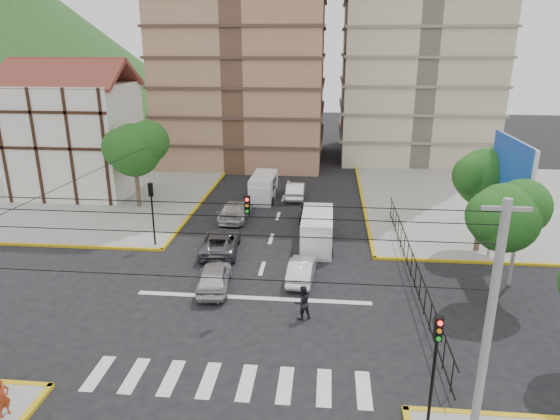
# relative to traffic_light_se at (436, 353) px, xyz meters

# --- Properties ---
(ground) EXTENTS (160.00, 160.00, 0.00)m
(ground) POSITION_rel_traffic_light_se_xyz_m (-7.80, 7.80, -3.11)
(ground) COLOR black
(ground) RESTS_ON ground
(sidewalk_nw) EXTENTS (26.00, 26.00, 0.15)m
(sidewalk_nw) POSITION_rel_traffic_light_se_xyz_m (-27.80, 27.80, -3.04)
(sidewalk_nw) COLOR gray
(sidewalk_nw) RESTS_ON ground
(sidewalk_ne) EXTENTS (26.00, 26.00, 0.15)m
(sidewalk_ne) POSITION_rel_traffic_light_se_xyz_m (12.20, 27.80, -3.04)
(sidewalk_ne) COLOR gray
(sidewalk_ne) RESTS_ON ground
(crosswalk_stripes) EXTENTS (12.00, 2.40, 0.01)m
(crosswalk_stripes) POSITION_rel_traffic_light_se_xyz_m (-7.80, 1.80, -3.11)
(crosswalk_stripes) COLOR silver
(crosswalk_stripes) RESTS_ON ground
(stop_line) EXTENTS (13.00, 0.40, 0.01)m
(stop_line) POSITION_rel_traffic_light_se_xyz_m (-7.80, 9.00, -3.11)
(stop_line) COLOR silver
(stop_line) RESTS_ON ground
(tudor_building) EXTENTS (10.80, 8.05, 12.23)m
(tudor_building) POSITION_rel_traffic_light_se_xyz_m (-26.80, 27.80, 2.14)
(tudor_building) COLOR silver
(tudor_building) RESTS_ON ground
(distant_hill) EXTENTS (70.00, 70.00, 28.00)m
(distant_hill) POSITION_rel_traffic_light_se_xyz_m (-62.80, 77.80, 10.89)
(distant_hill) COLOR #1B4717
(distant_hill) RESTS_ON ground
(park_fence) EXTENTS (0.10, 22.50, 1.66)m
(park_fence) POSITION_rel_traffic_light_se_xyz_m (1.20, 12.30, -3.11)
(park_fence) COLOR black
(park_fence) RESTS_ON ground
(billboard) EXTENTS (0.36, 6.20, 8.10)m
(billboard) POSITION_rel_traffic_light_se_xyz_m (6.65, 13.80, 2.89)
(billboard) COLOR slate
(billboard) RESTS_ON ground
(tree_park_a) EXTENTS (4.41, 3.60, 6.83)m
(tree_park_a) POSITION_rel_traffic_light_se_xyz_m (5.28, 9.81, 1.90)
(tree_park_a) COLOR #473828
(tree_park_a) RESTS_ON ground
(tree_park_c) EXTENTS (4.65, 3.80, 7.25)m
(tree_park_c) POSITION_rel_traffic_light_se_xyz_m (6.29, 16.81, 2.22)
(tree_park_c) COLOR #473828
(tree_park_c) RESTS_ON ground
(tree_tudor) EXTENTS (5.39, 4.40, 7.43)m
(tree_tudor) POSITION_rel_traffic_light_se_xyz_m (-19.70, 23.81, 2.11)
(tree_tudor) COLOR #473828
(tree_tudor) RESTS_ON ground
(traffic_light_se) EXTENTS (0.28, 0.22, 4.40)m
(traffic_light_se) POSITION_rel_traffic_light_se_xyz_m (0.00, 0.00, 0.00)
(traffic_light_se) COLOR black
(traffic_light_se) RESTS_ON ground
(traffic_light_nw) EXTENTS (0.28, 0.22, 4.40)m
(traffic_light_nw) POSITION_rel_traffic_light_se_xyz_m (-15.60, 15.60, 0.00)
(traffic_light_nw) COLOR black
(traffic_light_nw) RESTS_ON ground
(traffic_light_hanging) EXTENTS (18.00, 9.12, 0.92)m
(traffic_light_hanging) POSITION_rel_traffic_light_se_xyz_m (-7.80, 5.76, 2.79)
(traffic_light_hanging) COLOR black
(traffic_light_hanging) RESTS_ON ground
(utility_pole_se) EXTENTS (1.40, 0.28, 9.00)m
(utility_pole_se) POSITION_rel_traffic_light_se_xyz_m (1.20, -1.20, 1.65)
(utility_pole_se) COLOR slate
(utility_pole_se) RESTS_ON ground
(van_right_lane) EXTENTS (2.20, 5.26, 2.37)m
(van_right_lane) POSITION_rel_traffic_light_se_xyz_m (-4.50, 16.42, -1.96)
(van_right_lane) COLOR silver
(van_right_lane) RESTS_ON ground
(van_left_lane) EXTENTS (2.11, 5.04, 2.25)m
(van_left_lane) POSITION_rel_traffic_light_se_xyz_m (-9.55, 27.01, -2.02)
(van_left_lane) COLOR silver
(van_left_lane) RESTS_ON ground
(car_silver_front_left) EXTENTS (2.16, 4.49, 1.48)m
(car_silver_front_left) POSITION_rel_traffic_light_se_xyz_m (-10.15, 9.89, -2.37)
(car_silver_front_left) COLOR silver
(car_silver_front_left) RESTS_ON ground
(car_white_front_right) EXTENTS (1.67, 4.13, 1.34)m
(car_white_front_right) POSITION_rel_traffic_light_se_xyz_m (-5.26, 11.51, -2.44)
(car_white_front_right) COLOR white
(car_white_front_right) RESTS_ON ground
(car_grey_mid_left) EXTENTS (2.82, 5.38, 1.44)m
(car_grey_mid_left) POSITION_rel_traffic_light_se_xyz_m (-10.92, 15.20, -2.39)
(car_grey_mid_left) COLOR #53555A
(car_grey_mid_left) RESTS_ON ground
(car_silver_rear_left) EXTENTS (2.22, 5.18, 1.49)m
(car_silver_rear_left) POSITION_rel_traffic_light_se_xyz_m (-11.11, 21.77, -2.37)
(car_silver_rear_left) COLOR silver
(car_silver_rear_left) RESTS_ON ground
(car_darkgrey_mid_right) EXTENTS (1.82, 4.31, 1.45)m
(car_darkgrey_mid_right) POSITION_rel_traffic_light_se_xyz_m (-5.09, 21.92, -2.38)
(car_darkgrey_mid_right) COLOR #28282B
(car_darkgrey_mid_right) RESTS_ON ground
(car_white_rear_right) EXTENTS (1.60, 4.49, 1.48)m
(car_white_rear_right) POSITION_rel_traffic_light_se_xyz_m (-6.72, 28.00, -2.37)
(car_white_rear_right) COLOR white
(car_white_rear_right) RESTS_ON ground
(pedestrian_sw_corner) EXTENTS (0.57, 0.66, 1.53)m
(pedestrian_sw_corner) POSITION_rel_traffic_light_se_xyz_m (-15.64, -1.09, -2.20)
(pedestrian_sw_corner) COLOR #A23719
(pedestrian_sw_corner) RESTS_ON sidewalk_sw
(pedestrian_crosswalk) EXTENTS (1.10, 1.02, 1.82)m
(pedestrian_crosswalk) POSITION_rel_traffic_light_se_xyz_m (-4.99, 7.10, -2.20)
(pedestrian_crosswalk) COLOR black
(pedestrian_crosswalk) RESTS_ON ground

